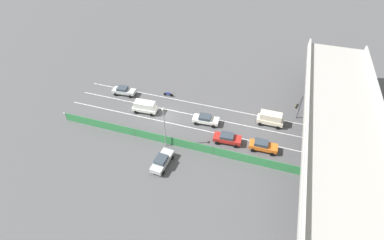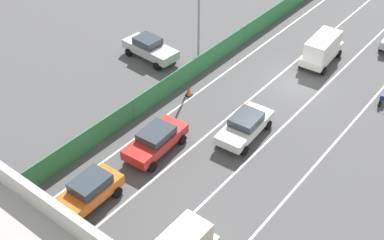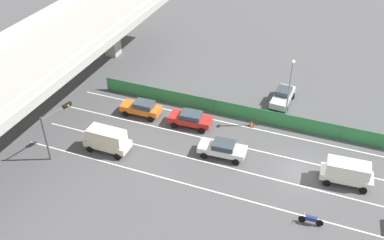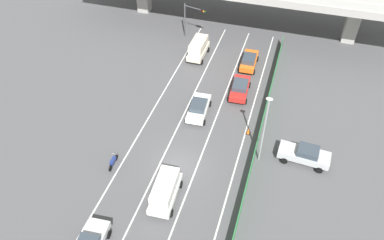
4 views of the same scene
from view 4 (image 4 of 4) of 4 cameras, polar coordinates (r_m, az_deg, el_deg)
ground_plane at (r=34.91m, az=-2.07°, el=-6.85°), size 300.00×300.00×0.00m
lane_line_left_edge at (r=38.76m, az=-7.39°, el=-0.95°), size 0.14×43.70×0.01m
lane_line_mid_left at (r=37.76m, az=-2.64°, el=-2.01°), size 0.14×43.70×0.01m
lane_line_mid_right at (r=37.05m, az=2.34°, el=-3.11°), size 0.14×43.70×0.01m
lane_line_right_edge at (r=36.63m, az=7.48°, el=-4.21°), size 0.14×43.70×0.01m
green_fence at (r=35.98m, az=9.82°, el=-3.82°), size 0.10×39.80×1.59m
car_sedan_white at (r=39.25m, az=1.02°, el=1.87°), size 2.27×4.59×1.56m
car_van_cream at (r=47.89m, az=0.97°, el=10.93°), size 2.05×4.40×2.35m
car_sedan_red at (r=42.17m, az=7.33°, el=4.87°), size 2.26×4.52×1.59m
car_van_white at (r=31.66m, az=-4.12°, el=-10.57°), size 2.28×4.53×2.18m
car_taxi_orange at (r=46.70m, az=8.70°, el=8.93°), size 2.01×4.36×1.67m
motorcycle at (r=35.29m, az=-11.93°, el=-6.22°), size 0.60×1.95×0.93m
parked_wagon_silver at (r=36.02m, az=16.81°, el=-5.02°), size 4.76×2.23×1.73m
traffic_light at (r=50.70m, az=0.16°, el=15.67°), size 3.44×1.17×4.82m
street_lamp at (r=32.67m, az=11.04°, el=-0.68°), size 0.60×0.36×7.50m
traffic_cone at (r=37.87m, az=8.58°, el=-1.67°), size 0.47×0.47×0.73m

